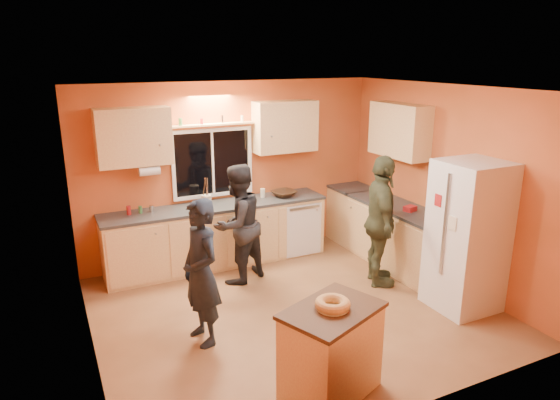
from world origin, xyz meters
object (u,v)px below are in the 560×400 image
person_left (201,273)px  refrigerator (468,236)px  island (331,351)px  person_right (381,222)px  person_center (238,224)px

person_left → refrigerator: bearing=69.4°
person_left → island: bearing=21.0°
person_right → person_center: bearing=86.4°
person_center → refrigerator: bearing=114.9°
island → person_left: size_ratio=0.65×
island → person_right: bearing=21.8°
refrigerator → person_right: 1.10m
person_center → person_right: 1.87m
person_left → person_right: (2.52, 0.33, 0.08)m
person_center → island: bearing=62.8°
island → person_left: 1.58m
person_center → person_right: size_ratio=0.92×
person_left → person_center: person_center is taller
refrigerator → island: bearing=-162.8°
refrigerator → island: size_ratio=1.75×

